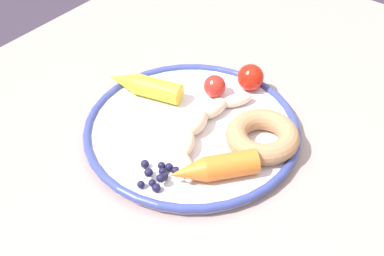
{
  "coord_description": "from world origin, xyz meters",
  "views": [
    {
      "loc": [
        0.51,
        0.39,
        1.27
      ],
      "look_at": [
        0.05,
        0.03,
        0.75
      ],
      "focal_mm": 50.74,
      "sensor_mm": 36.0,
      "label": 1
    }
  ],
  "objects_px": {
    "plate": "(192,129)",
    "carrot_orange": "(213,168)",
    "banana": "(202,126)",
    "tomato_near": "(215,86)",
    "carrot_yellow": "(144,86)",
    "donut": "(263,136)",
    "tomato_mid": "(251,77)",
    "blueberry_pile": "(157,174)",
    "dining_table": "(198,159)"
  },
  "relations": [
    {
      "from": "tomato_near",
      "to": "tomato_mid",
      "type": "xyz_separation_m",
      "value": [
        -0.05,
        0.03,
        0.0
      ]
    },
    {
      "from": "carrot_yellow",
      "to": "tomato_mid",
      "type": "distance_m",
      "value": 0.17
    },
    {
      "from": "blueberry_pile",
      "to": "tomato_near",
      "type": "distance_m",
      "value": 0.19
    },
    {
      "from": "dining_table",
      "to": "banana",
      "type": "distance_m",
      "value": 0.14
    },
    {
      "from": "dining_table",
      "to": "donut",
      "type": "bearing_deg",
      "value": 83.34
    },
    {
      "from": "plate",
      "to": "banana",
      "type": "xyz_separation_m",
      "value": [
        -0.0,
        0.02,
        0.02
      ]
    },
    {
      "from": "banana",
      "to": "plate",
      "type": "bearing_deg",
      "value": -86.51
    },
    {
      "from": "carrot_orange",
      "to": "tomato_near",
      "type": "relative_size",
      "value": 3.27
    },
    {
      "from": "banana",
      "to": "blueberry_pile",
      "type": "distance_m",
      "value": 0.11
    },
    {
      "from": "tomato_near",
      "to": "carrot_yellow",
      "type": "bearing_deg",
      "value": -52.74
    },
    {
      "from": "blueberry_pile",
      "to": "tomato_mid",
      "type": "xyz_separation_m",
      "value": [
        -0.24,
        -0.01,
        0.01
      ]
    },
    {
      "from": "banana",
      "to": "tomato_near",
      "type": "distance_m",
      "value": 0.09
    },
    {
      "from": "plate",
      "to": "blueberry_pile",
      "type": "relative_size",
      "value": 5.48
    },
    {
      "from": "dining_table",
      "to": "carrot_orange",
      "type": "bearing_deg",
      "value": 45.27
    },
    {
      "from": "plate",
      "to": "tomato_mid",
      "type": "relative_size",
      "value": 7.56
    },
    {
      "from": "dining_table",
      "to": "blueberry_pile",
      "type": "distance_m",
      "value": 0.2
    },
    {
      "from": "donut",
      "to": "tomato_near",
      "type": "distance_m",
      "value": 0.13
    },
    {
      "from": "tomato_near",
      "to": "blueberry_pile",
      "type": "bearing_deg",
      "value": 14.08
    },
    {
      "from": "carrot_yellow",
      "to": "plate",
      "type": "bearing_deg",
      "value": 81.37
    },
    {
      "from": "banana",
      "to": "carrot_yellow",
      "type": "height_order",
      "value": "carrot_yellow"
    },
    {
      "from": "banana",
      "to": "tomato_near",
      "type": "xyz_separation_m",
      "value": [
        -0.08,
        -0.04,
        0.0
      ]
    },
    {
      "from": "blueberry_pile",
      "to": "tomato_mid",
      "type": "distance_m",
      "value": 0.24
    },
    {
      "from": "dining_table",
      "to": "carrot_yellow",
      "type": "height_order",
      "value": "carrot_yellow"
    },
    {
      "from": "carrot_orange",
      "to": "donut",
      "type": "xyz_separation_m",
      "value": [
        -0.09,
        0.02,
        -0.0
      ]
    },
    {
      "from": "donut",
      "to": "tomato_near",
      "type": "relative_size",
      "value": 2.98
    },
    {
      "from": "tomato_near",
      "to": "tomato_mid",
      "type": "height_order",
      "value": "tomato_mid"
    },
    {
      "from": "carrot_orange",
      "to": "carrot_yellow",
      "type": "bearing_deg",
      "value": -111.53
    },
    {
      "from": "carrot_orange",
      "to": "tomato_near",
      "type": "bearing_deg",
      "value": -143.78
    },
    {
      "from": "carrot_orange",
      "to": "blueberry_pile",
      "type": "height_order",
      "value": "carrot_orange"
    },
    {
      "from": "banana",
      "to": "tomato_near",
      "type": "height_order",
      "value": "tomato_near"
    },
    {
      "from": "banana",
      "to": "tomato_mid",
      "type": "bearing_deg",
      "value": -177.77
    },
    {
      "from": "plate",
      "to": "blueberry_pile",
      "type": "distance_m",
      "value": 0.11
    },
    {
      "from": "carrot_orange",
      "to": "tomato_mid",
      "type": "distance_m",
      "value": 0.2
    },
    {
      "from": "carrot_yellow",
      "to": "tomato_near",
      "type": "height_order",
      "value": "tomato_near"
    },
    {
      "from": "carrot_orange",
      "to": "donut",
      "type": "distance_m",
      "value": 0.09
    },
    {
      "from": "blueberry_pile",
      "to": "plate",
      "type": "bearing_deg",
      "value": -166.11
    },
    {
      "from": "carrot_orange",
      "to": "tomato_near",
      "type": "distance_m",
      "value": 0.17
    },
    {
      "from": "tomato_mid",
      "to": "tomato_near",
      "type": "bearing_deg",
      "value": -33.94
    },
    {
      "from": "dining_table",
      "to": "carrot_yellow",
      "type": "distance_m",
      "value": 0.16
    },
    {
      "from": "carrot_orange",
      "to": "dining_table",
      "type": "bearing_deg",
      "value": -134.73
    },
    {
      "from": "carrot_orange",
      "to": "tomato_mid",
      "type": "xyz_separation_m",
      "value": [
        -0.19,
        -0.07,
        0.0
      ]
    },
    {
      "from": "banana",
      "to": "carrot_orange",
      "type": "relative_size",
      "value": 1.85
    },
    {
      "from": "banana",
      "to": "tomato_near",
      "type": "relative_size",
      "value": 6.07
    },
    {
      "from": "plate",
      "to": "carrot_orange",
      "type": "height_order",
      "value": "carrot_orange"
    },
    {
      "from": "plate",
      "to": "tomato_mid",
      "type": "distance_m",
      "value": 0.13
    },
    {
      "from": "banana",
      "to": "donut",
      "type": "height_order",
      "value": "same"
    },
    {
      "from": "carrot_orange",
      "to": "banana",
      "type": "bearing_deg",
      "value": -132.46
    },
    {
      "from": "plate",
      "to": "carrot_orange",
      "type": "bearing_deg",
      "value": 54.51
    },
    {
      "from": "plate",
      "to": "tomato_near",
      "type": "xyz_separation_m",
      "value": [
        -0.08,
        -0.02,
        0.02
      ]
    },
    {
      "from": "plate",
      "to": "carrot_yellow",
      "type": "bearing_deg",
      "value": -98.63
    }
  ]
}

